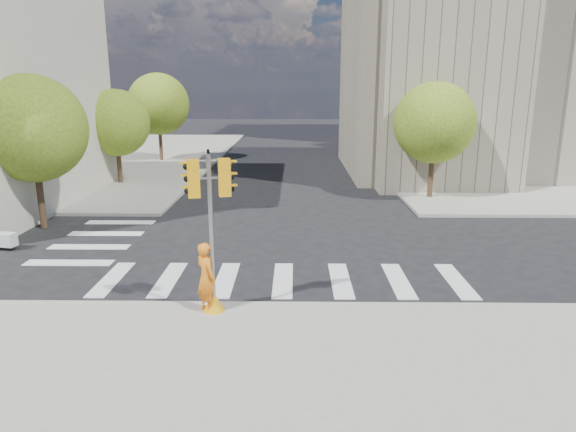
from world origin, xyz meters
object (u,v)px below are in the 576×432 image
object	(u,v)px
traffic_signal	(212,246)
photographer	(206,277)
lamp_near	(426,109)
lamp_far	(385,102)

from	to	relation	value
traffic_signal	photographer	xyz separation A→B (m)	(-0.18, 0.00, -0.85)
traffic_signal	lamp_near	bearing A→B (deg)	48.62
lamp_near	lamp_far	distance (m)	14.00
lamp_near	traffic_signal	world-z (taller)	lamp_near
traffic_signal	photographer	bearing A→B (deg)	166.54
traffic_signal	lamp_far	bearing A→B (deg)	59.71
lamp_near	photographer	distance (m)	21.42
traffic_signal	photographer	distance (m)	0.87
lamp_near	traffic_signal	bearing A→B (deg)	-117.92
lamp_far	traffic_signal	bearing A→B (deg)	-106.82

